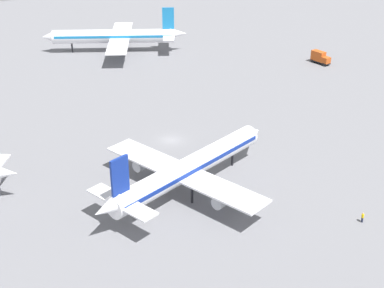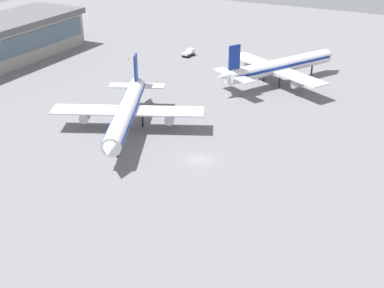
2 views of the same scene
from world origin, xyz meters
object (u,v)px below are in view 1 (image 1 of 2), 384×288
airplane_distant (115,36)px  ground_crew_worker (363,217)px  airplane_taxiing (188,168)px  catering_truck (320,57)px

airplane_distant → ground_crew_worker: bearing=116.2°
airplane_taxiing → ground_crew_worker: bearing=-67.2°
catering_truck → ground_crew_worker: 76.01m
airplane_taxiing → catering_truck: (59.57, 46.09, -2.61)m
airplane_distant → ground_crew_worker: (7.71, -98.07, -3.72)m
airplane_taxiing → airplane_distant: airplane_distant is taller
catering_truck → airplane_distant: bearing=-137.6°
catering_truck → ground_crew_worker: catering_truck is taller
airplane_distant → catering_truck: (47.03, -33.02, -2.87)m
airplane_distant → ground_crew_worker: size_ratio=23.64×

